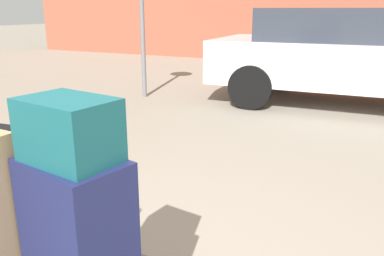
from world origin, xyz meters
name	(u,v)px	position (x,y,z in m)	size (l,w,h in m)	color
suitcase_navy_stacked_top	(79,235)	(0.13, 0.00, 0.63)	(0.37, 0.25, 0.58)	#191E47
suitcase_black_rear_left	(4,198)	(-0.36, 0.09, 0.63)	(0.36, 0.24, 0.58)	black
duffel_bag_teal_topmost_pile	(70,130)	(0.13, 0.00, 1.02)	(0.31, 0.22, 0.21)	#144C51
parked_car	(357,55)	(0.67, 5.46, 0.76)	(4.36, 2.05, 1.42)	silver
no_parking_sign	(142,3)	(-2.50, 4.59, 1.50)	(0.50, 0.08, 2.43)	slate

